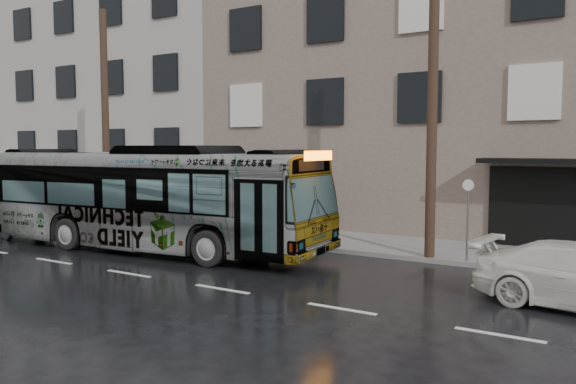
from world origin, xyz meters
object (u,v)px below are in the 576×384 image
dark_sedan (7,217)px  bus (150,198)px  utility_pole_front (432,105)px  utility_pole_rear (105,118)px  sign_post (468,220)px

dark_sedan → bus: bearing=-81.4°
dark_sedan → utility_pole_front: bearing=-73.6°
utility_pole_rear → bus: bearing=-28.1°
utility_pole_front → utility_pole_rear: bearing=180.0°
utility_pole_rear → dark_sedan: 5.55m
bus → dark_sedan: 7.25m
sign_post → bus: bus is taller
sign_post → bus: 10.12m
bus → dark_sedan: (-7.15, -0.58, -1.06)m
utility_pole_rear → bus: (5.41, -2.88, -2.91)m
dark_sedan → utility_pole_rear: bearing=-22.7°
utility_pole_front → sign_post: (1.10, 0.00, -3.30)m
utility_pole_front → dark_sedan: size_ratio=2.18×
utility_pole_front → sign_post: size_ratio=3.75×
utility_pole_rear → sign_post: utility_pole_rear is taller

